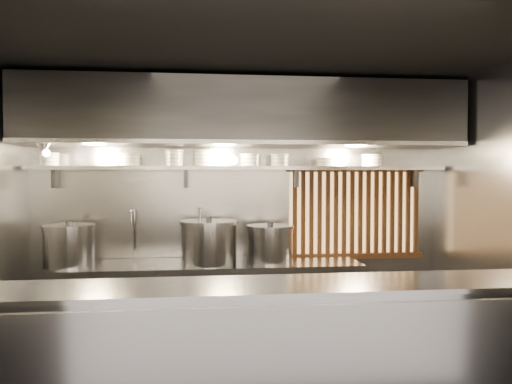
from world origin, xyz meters
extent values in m
plane|color=black|center=(0.00, 0.00, 2.80)|extent=(4.50, 4.50, 0.00)
plane|color=gray|center=(0.00, 1.50, 1.40)|extent=(4.50, 0.00, 4.50)
cube|color=#9E9EA4|center=(0.00, -0.95, 0.55)|extent=(4.50, 0.50, 1.10)
cube|color=#9E9EA4|center=(0.00, -0.95, 1.11)|extent=(4.50, 0.56, 0.03)
cube|color=#9E9EA4|center=(-0.30, 1.13, 0.45)|extent=(3.00, 0.70, 0.90)
cube|color=#9E9EA4|center=(0.00, 1.32, 1.88)|extent=(4.40, 0.34, 0.04)
cube|color=#2D2D30|center=(0.00, 1.10, 2.42)|extent=(4.40, 0.80, 0.65)
cube|color=#9E9EA4|center=(0.00, 0.70, 2.12)|extent=(4.40, 0.03, 0.04)
cube|color=#FFC372|center=(1.30, 1.48, 1.38)|extent=(1.50, 0.02, 0.92)
cube|color=brown|center=(1.30, 1.43, 1.87)|extent=(1.56, 0.06, 0.06)
cube|color=brown|center=(1.30, 1.43, 0.89)|extent=(1.56, 0.06, 0.06)
cube|color=brown|center=(0.60, 1.43, 1.38)|extent=(0.04, 0.04, 0.92)
cube|color=brown|center=(0.69, 1.43, 1.38)|extent=(0.04, 0.04, 0.92)
cube|color=brown|center=(0.78, 1.43, 1.38)|extent=(0.04, 0.04, 0.92)
cube|color=brown|center=(0.88, 1.43, 1.38)|extent=(0.04, 0.04, 0.92)
cube|color=brown|center=(0.97, 1.43, 1.38)|extent=(0.04, 0.04, 0.92)
cube|color=brown|center=(1.07, 1.43, 1.38)|extent=(0.04, 0.04, 0.92)
cube|color=brown|center=(1.16, 1.43, 1.38)|extent=(0.04, 0.04, 0.92)
cube|color=brown|center=(1.25, 1.43, 1.38)|extent=(0.04, 0.04, 0.92)
cube|color=brown|center=(1.35, 1.43, 1.38)|extent=(0.04, 0.04, 0.92)
cube|color=brown|center=(1.44, 1.43, 1.38)|extent=(0.04, 0.04, 0.92)
cube|color=brown|center=(1.53, 1.43, 1.38)|extent=(0.04, 0.04, 0.92)
cube|color=brown|center=(1.63, 1.43, 1.38)|extent=(0.04, 0.04, 0.92)
cube|color=brown|center=(1.72, 1.43, 1.38)|extent=(0.04, 0.04, 0.92)
cube|color=brown|center=(1.82, 1.43, 1.38)|extent=(0.04, 0.04, 0.92)
cube|color=brown|center=(1.91, 1.43, 1.38)|extent=(0.04, 0.04, 0.92)
cube|color=brown|center=(2.00, 1.43, 1.38)|extent=(0.04, 0.04, 0.92)
cylinder|color=silver|center=(-1.15, 1.45, 1.19)|extent=(0.03, 0.03, 0.48)
sphere|color=silver|center=(-1.15, 1.45, 1.43)|extent=(0.04, 0.04, 0.04)
cylinder|color=silver|center=(-1.15, 1.32, 1.43)|extent=(0.03, 0.26, 0.03)
sphere|color=silver|center=(-1.15, 1.19, 1.43)|extent=(0.04, 0.04, 0.04)
cylinder|color=silver|center=(-1.15, 1.19, 1.36)|extent=(0.03, 0.03, 0.14)
cylinder|color=silver|center=(-0.45, 1.45, 1.19)|extent=(0.03, 0.03, 0.48)
sphere|color=silver|center=(-0.45, 1.45, 1.43)|extent=(0.04, 0.04, 0.04)
cylinder|color=silver|center=(-0.45, 1.32, 1.43)|extent=(0.03, 0.26, 0.03)
sphere|color=silver|center=(-0.45, 1.19, 1.43)|extent=(0.04, 0.04, 0.04)
cylinder|color=silver|center=(-0.45, 1.19, 1.36)|extent=(0.03, 0.03, 0.14)
cone|color=#9E9EA4|center=(-1.90, 0.85, 2.07)|extent=(0.25, 0.27, 0.20)
sphere|color=#FFE0B2|center=(-1.87, 0.83, 2.01)|extent=(0.07, 0.07, 0.07)
cylinder|color=#2D2D30|center=(-1.90, 0.95, 2.15)|extent=(0.02, 0.22, 0.02)
cylinder|color=#2D2D30|center=(-0.10, 1.20, 2.04)|extent=(0.01, 0.01, 0.12)
sphere|color=#FFE0B2|center=(-0.10, 1.20, 1.96)|extent=(0.09, 0.09, 0.09)
cylinder|color=#9E9EA4|center=(-1.75, 1.11, 1.09)|extent=(0.49, 0.49, 0.38)
cylinder|color=#9E9EA4|center=(-1.75, 1.11, 1.30)|extent=(0.52, 0.52, 0.03)
cylinder|color=#2D2D30|center=(-1.75, 1.11, 1.33)|extent=(0.06, 0.06, 0.04)
cylinder|color=#9E9EA4|center=(-0.36, 1.08, 1.11)|extent=(0.65, 0.65, 0.41)
cylinder|color=#9E9EA4|center=(-0.36, 1.08, 1.33)|extent=(0.69, 0.69, 0.03)
cylinder|color=#2D2D30|center=(-0.36, 1.08, 1.36)|extent=(0.06, 0.06, 0.04)
cylinder|color=#9E9EA4|center=(0.27, 1.10, 1.08)|extent=(0.53, 0.53, 0.35)
cylinder|color=#9E9EA4|center=(0.27, 1.10, 1.27)|extent=(0.57, 0.57, 0.03)
cylinder|color=#2D2D30|center=(0.27, 1.10, 1.30)|extent=(0.06, 0.06, 0.04)
cylinder|color=white|center=(-1.98, 1.32, 1.92)|extent=(0.18, 0.18, 0.03)
cylinder|color=white|center=(-1.98, 1.32, 1.96)|extent=(0.18, 0.18, 0.03)
cylinder|color=white|center=(-1.98, 1.32, 2.00)|extent=(0.18, 0.18, 0.03)
cylinder|color=white|center=(-1.98, 1.32, 2.02)|extent=(0.20, 0.20, 0.01)
cylinder|color=white|center=(-1.17, 1.32, 1.92)|extent=(0.20, 0.20, 0.03)
cylinder|color=white|center=(-1.17, 1.32, 1.96)|extent=(0.20, 0.20, 0.03)
cylinder|color=white|center=(-1.17, 1.32, 2.00)|extent=(0.20, 0.20, 0.03)
cylinder|color=white|center=(-1.17, 1.32, 2.02)|extent=(0.22, 0.22, 0.01)
cylinder|color=white|center=(-0.72, 1.32, 1.92)|extent=(0.18, 0.18, 0.03)
cylinder|color=white|center=(-0.72, 1.32, 1.96)|extent=(0.18, 0.18, 0.03)
cylinder|color=white|center=(-0.72, 1.32, 2.00)|extent=(0.18, 0.18, 0.03)
cylinder|color=white|center=(-0.72, 1.32, 2.03)|extent=(0.18, 0.18, 0.03)
cylinder|color=white|center=(-0.72, 1.32, 2.06)|extent=(0.20, 0.20, 0.01)
cylinder|color=white|center=(-0.41, 1.32, 1.92)|extent=(0.21, 0.21, 0.03)
cylinder|color=white|center=(-0.41, 1.32, 1.96)|extent=(0.21, 0.21, 0.03)
cylinder|color=white|center=(-0.41, 1.32, 2.00)|extent=(0.21, 0.21, 0.03)
cylinder|color=white|center=(-0.41, 1.32, 2.03)|extent=(0.21, 0.21, 0.03)
cylinder|color=white|center=(-0.41, 1.32, 2.06)|extent=(0.22, 0.22, 0.01)
cylinder|color=white|center=(0.09, 1.32, 1.92)|extent=(0.21, 0.21, 0.03)
cylinder|color=white|center=(0.09, 1.32, 1.96)|extent=(0.21, 0.21, 0.03)
cylinder|color=white|center=(0.09, 1.32, 2.00)|extent=(0.21, 0.21, 0.03)
cylinder|color=white|center=(0.09, 1.32, 2.02)|extent=(0.23, 0.23, 0.01)
cylinder|color=white|center=(0.41, 1.32, 1.92)|extent=(0.19, 0.19, 0.03)
cylinder|color=white|center=(0.41, 1.32, 1.96)|extent=(0.19, 0.19, 0.03)
cylinder|color=white|center=(0.41, 1.32, 2.00)|extent=(0.19, 0.19, 0.03)
cylinder|color=white|center=(0.41, 1.32, 2.02)|extent=(0.20, 0.20, 0.01)
cylinder|color=white|center=(0.92, 1.32, 1.92)|extent=(0.21, 0.21, 0.03)
cylinder|color=white|center=(0.92, 1.32, 1.96)|extent=(0.21, 0.21, 0.03)
cylinder|color=white|center=(0.92, 1.32, 1.99)|extent=(0.22, 0.22, 0.01)
cylinder|color=white|center=(1.44, 1.32, 1.92)|extent=(0.22, 0.22, 0.03)
cylinder|color=white|center=(1.44, 1.32, 1.96)|extent=(0.22, 0.22, 0.03)
cylinder|color=white|center=(1.44, 1.32, 2.00)|extent=(0.22, 0.22, 0.03)
cylinder|color=white|center=(1.44, 1.32, 2.02)|extent=(0.24, 0.24, 0.01)
camera|label=1|loc=(-0.47, -4.01, 1.81)|focal=35.00mm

